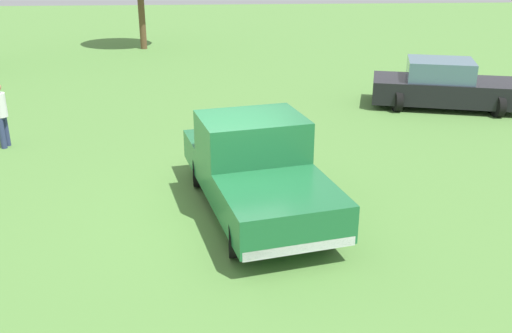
# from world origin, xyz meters

# --- Properties ---
(ground_plane) EXTENTS (80.00, 80.00, 0.00)m
(ground_plane) POSITION_xyz_m (0.00, 0.00, 0.00)
(ground_plane) COLOR #54843D
(pickup_truck) EXTENTS (4.97, 2.86, 1.78)m
(pickup_truck) POSITION_xyz_m (0.04, -0.51, 0.91)
(pickup_truck) COLOR black
(pickup_truck) RESTS_ON ground_plane
(sedan_near) EXTENTS (2.95, 4.70, 1.46)m
(sedan_near) POSITION_xyz_m (6.91, -6.83, 0.67)
(sedan_near) COLOR black
(sedan_near) RESTS_ON ground_plane
(person_bystander) EXTENTS (0.36, 0.36, 1.62)m
(person_bystander) POSITION_xyz_m (4.02, 5.43, 0.91)
(person_bystander) COLOR navy
(person_bystander) RESTS_ON ground_plane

